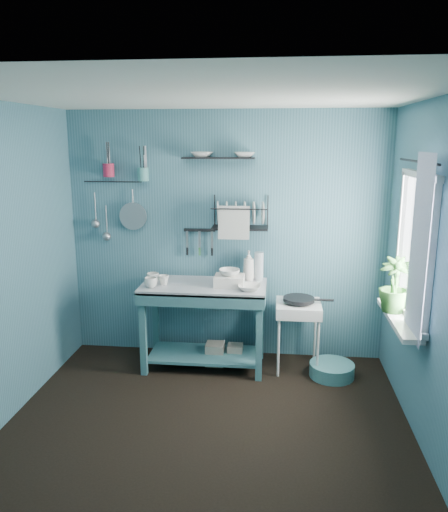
# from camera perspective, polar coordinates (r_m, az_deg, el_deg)

# --- Properties ---
(floor) EXTENTS (3.20, 3.20, 0.00)m
(floor) POSITION_cam_1_polar(r_m,az_deg,el_deg) (4.12, -2.08, -19.26)
(floor) COLOR black
(floor) RESTS_ON ground
(ceiling) EXTENTS (3.20, 3.20, 0.00)m
(ceiling) POSITION_cam_1_polar(r_m,az_deg,el_deg) (3.49, -2.43, 17.94)
(ceiling) COLOR silver
(ceiling) RESTS_ON ground
(wall_back) EXTENTS (3.20, 0.00, 3.20)m
(wall_back) POSITION_cam_1_polar(r_m,az_deg,el_deg) (5.06, 0.23, 2.22)
(wall_back) COLOR #3A6776
(wall_back) RESTS_ON ground
(wall_front) EXTENTS (3.20, 0.00, 3.20)m
(wall_front) POSITION_cam_1_polar(r_m,az_deg,el_deg) (2.22, -7.99, -12.45)
(wall_front) COLOR #3A6776
(wall_front) RESTS_ON ground
(wall_right) EXTENTS (0.00, 3.00, 3.00)m
(wall_right) POSITION_cam_1_polar(r_m,az_deg,el_deg) (3.73, 22.87, -2.77)
(wall_right) COLOR #3A6776
(wall_right) RESTS_ON ground
(work_counter) EXTENTS (1.23, 0.66, 0.85)m
(work_counter) POSITION_cam_1_polar(r_m,az_deg,el_deg) (4.96, -2.28, -7.96)
(work_counter) COLOR #34676E
(work_counter) RESTS_ON floor
(mug_left) EXTENTS (0.12, 0.12, 0.10)m
(mug_left) POSITION_cam_1_polar(r_m,az_deg,el_deg) (4.75, -8.36, -3.02)
(mug_left) COLOR silver
(mug_left) RESTS_ON work_counter
(mug_mid) EXTENTS (0.14, 0.14, 0.09)m
(mug_mid) POSITION_cam_1_polar(r_m,az_deg,el_deg) (4.82, -6.91, -2.76)
(mug_mid) COLOR silver
(mug_mid) RESTS_ON work_counter
(mug_right) EXTENTS (0.17, 0.17, 0.10)m
(mug_right) POSITION_cam_1_polar(r_m,az_deg,el_deg) (4.90, -8.12, -2.49)
(mug_right) COLOR silver
(mug_right) RESTS_ON work_counter
(wash_tub) EXTENTS (0.28, 0.22, 0.10)m
(wash_tub) POSITION_cam_1_polar(r_m,az_deg,el_deg) (4.76, 0.62, -2.83)
(wash_tub) COLOR silver
(wash_tub) RESTS_ON work_counter
(tub_bowl) EXTENTS (0.20, 0.19, 0.06)m
(tub_bowl) POSITION_cam_1_polar(r_m,az_deg,el_deg) (4.74, 0.62, -1.89)
(tub_bowl) COLOR silver
(tub_bowl) RESTS_ON wash_tub
(soap_bottle) EXTENTS (0.12, 0.12, 0.30)m
(soap_bottle) POSITION_cam_1_polar(r_m,az_deg,el_deg) (4.93, 2.84, -1.07)
(soap_bottle) COLOR silver
(soap_bottle) RESTS_ON work_counter
(water_bottle) EXTENTS (0.09, 0.09, 0.28)m
(water_bottle) POSITION_cam_1_polar(r_m,az_deg,el_deg) (4.95, 4.01, -1.15)
(water_bottle) COLOR #AFB9C3
(water_bottle) RESTS_ON work_counter
(counter_bowl) EXTENTS (0.22, 0.22, 0.05)m
(counter_bowl) POSITION_cam_1_polar(r_m,az_deg,el_deg) (4.63, 2.93, -3.61)
(counter_bowl) COLOR silver
(counter_bowl) RESTS_ON work_counter
(hotplate_stand) EXTENTS (0.46, 0.46, 0.68)m
(hotplate_stand) POSITION_cam_1_polar(r_m,az_deg,el_deg) (4.97, 8.39, -9.05)
(hotplate_stand) COLOR silver
(hotplate_stand) RESTS_ON floor
(frying_pan) EXTENTS (0.30, 0.30, 0.03)m
(frying_pan) POSITION_cam_1_polar(r_m,az_deg,el_deg) (4.85, 8.54, -4.90)
(frying_pan) COLOR black
(frying_pan) RESTS_ON hotplate_stand
(knife_strip) EXTENTS (0.32, 0.03, 0.03)m
(knife_strip) POSITION_cam_1_polar(r_m,az_deg,el_deg) (5.05, -2.82, 2.98)
(knife_strip) COLOR black
(knife_strip) RESTS_ON wall_back
(dish_rack) EXTENTS (0.56, 0.26, 0.32)m
(dish_rack) POSITION_cam_1_polar(r_m,az_deg,el_deg) (4.88, 1.86, 4.98)
(dish_rack) COLOR black
(dish_rack) RESTS_ON wall_back
(upper_shelf) EXTENTS (0.70, 0.19, 0.01)m
(upper_shelf) POSITION_cam_1_polar(r_m,az_deg,el_deg) (4.88, -0.64, 11.13)
(upper_shelf) COLOR black
(upper_shelf) RESTS_ON wall_back
(shelf_bowl_left) EXTENTS (0.23, 0.23, 0.05)m
(shelf_bowl_left) POSITION_cam_1_polar(r_m,az_deg,el_deg) (4.90, -2.54, 11.17)
(shelf_bowl_left) COLOR silver
(shelf_bowl_left) RESTS_ON upper_shelf
(shelf_bowl_right) EXTENTS (0.21, 0.21, 0.05)m
(shelf_bowl_right) POSITION_cam_1_polar(r_m,az_deg,el_deg) (4.86, 2.36, 11.53)
(shelf_bowl_right) COLOR silver
(shelf_bowl_right) RESTS_ON upper_shelf
(utensil_cup_magenta) EXTENTS (0.11, 0.11, 0.13)m
(utensil_cup_magenta) POSITION_cam_1_polar(r_m,az_deg,el_deg) (5.15, -13.06, 9.53)
(utensil_cup_magenta) COLOR #B12040
(utensil_cup_magenta) RESTS_ON wall_back
(utensil_cup_teal) EXTENTS (0.11, 0.11, 0.13)m
(utensil_cup_teal) POSITION_cam_1_polar(r_m,az_deg,el_deg) (5.05, -9.22, 9.21)
(utensil_cup_teal) COLOR teal
(utensil_cup_teal) RESTS_ON wall_back
(colander) EXTENTS (0.28, 0.03, 0.28)m
(colander) POSITION_cam_1_polar(r_m,az_deg,el_deg) (5.16, -10.35, 4.50)
(colander) COLOR #9B9DA3
(colander) RESTS_ON wall_back
(ladle_outer) EXTENTS (0.01, 0.01, 0.30)m
(ladle_outer) POSITION_cam_1_polar(r_m,az_deg,el_deg) (5.28, -14.51, 5.43)
(ladle_outer) COLOR #9B9DA3
(ladle_outer) RESTS_ON wall_back
(ladle_inner) EXTENTS (0.01, 0.01, 0.30)m
(ladle_inner) POSITION_cam_1_polar(r_m,az_deg,el_deg) (5.26, -13.29, 4.05)
(ladle_inner) COLOR #9B9DA3
(ladle_inner) RESTS_ON wall_back
(hook_rail) EXTENTS (0.60, 0.01, 0.01)m
(hook_rail) POSITION_cam_1_polar(r_m,az_deg,el_deg) (5.20, -12.59, 8.28)
(hook_rail) COLOR black
(hook_rail) RESTS_ON wall_back
(window_glass) EXTENTS (0.00, 1.10, 1.10)m
(window_glass) POSITION_cam_1_polar(r_m,az_deg,el_deg) (4.12, 21.12, 0.94)
(window_glass) COLOR white
(window_glass) RESTS_ON wall_right
(windowsill) EXTENTS (0.16, 0.95, 0.04)m
(windowsill) POSITION_cam_1_polar(r_m,az_deg,el_deg) (4.25, 19.35, -6.83)
(windowsill) COLOR silver
(windowsill) RESTS_ON wall_right
(curtain) EXTENTS (0.00, 1.35, 1.35)m
(curtain) POSITION_cam_1_polar(r_m,az_deg,el_deg) (3.81, 21.36, 0.75)
(curtain) COLOR silver
(curtain) RESTS_ON wall_right
(curtain_rod) EXTENTS (0.02, 1.05, 0.02)m
(curtain_rod) POSITION_cam_1_polar(r_m,az_deg,el_deg) (4.03, 21.26, 10.03)
(curtain_rod) COLOR black
(curtain_rod) RESTS_ON wall_right
(potted_plant) EXTENTS (0.32, 0.32, 0.45)m
(potted_plant) POSITION_cam_1_polar(r_m,az_deg,el_deg) (4.29, 18.91, -3.13)
(potted_plant) COLOR #2F6628
(potted_plant) RESTS_ON windowsill
(storage_tin_large) EXTENTS (0.18, 0.18, 0.22)m
(storage_tin_large) POSITION_cam_1_polar(r_m,az_deg,el_deg) (5.11, -1.03, -11.10)
(storage_tin_large) COLOR gray
(storage_tin_large) RESTS_ON floor
(storage_tin_small) EXTENTS (0.15, 0.15, 0.20)m
(storage_tin_small) POSITION_cam_1_polar(r_m,az_deg,el_deg) (5.12, 1.28, -11.16)
(storage_tin_small) COLOR gray
(storage_tin_small) RESTS_ON floor
(floor_basin) EXTENTS (0.42, 0.42, 0.13)m
(floor_basin) POSITION_cam_1_polar(r_m,az_deg,el_deg) (4.99, 12.22, -12.61)
(floor_basin) COLOR teal
(floor_basin) RESTS_ON floor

